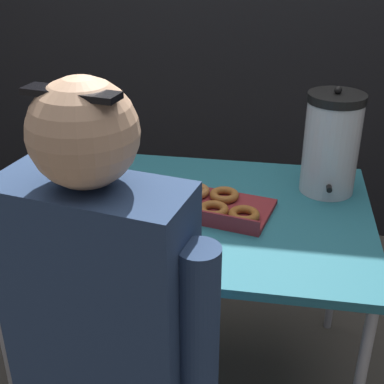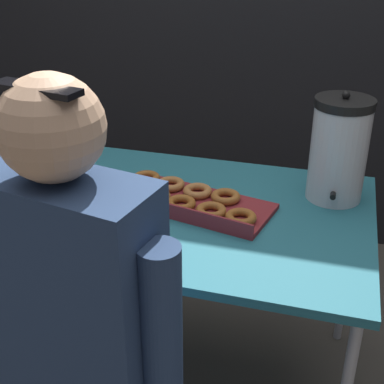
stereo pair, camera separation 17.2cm
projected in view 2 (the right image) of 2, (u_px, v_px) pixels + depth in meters
The scene contains 7 objects.
ground_plane at pixel (193, 374), 2.08m from camera, with size 12.00×12.00×0.00m, color #4C473F.
back_wall at pixel (263, 4), 2.59m from camera, with size 6.00×0.11×2.42m.
folding_table at pixel (194, 222), 1.77m from camera, with size 1.15×0.83×0.73m.
donut_box at pixel (186, 199), 1.77m from camera, with size 0.58×0.34×0.05m.
coffee_urn at pixel (339, 150), 1.75m from camera, with size 0.19×0.22×0.37m.
cell_phone at pixel (71, 237), 1.58m from camera, with size 0.10×0.17×0.01m.
person_seated at pixel (80, 357), 1.28m from camera, with size 0.54×0.28×1.33m.
Camera 2 is at (0.42, -1.48, 1.58)m, focal length 50.00 mm.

